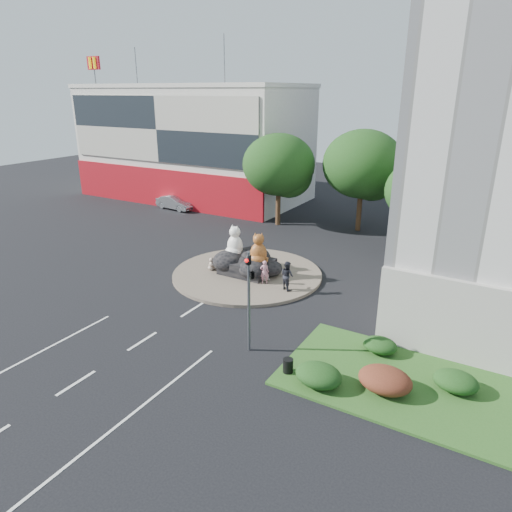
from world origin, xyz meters
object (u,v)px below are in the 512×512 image
Objects in this scene: kitten_calico at (212,263)px; litter_bin at (288,366)px; pedestrian_pink at (264,272)px; pedestrian_dark at (287,275)px; cat_white at (235,241)px; parked_car at (175,203)px; kitten_white at (265,274)px; cat_tabby at (258,248)px.

litter_bin is (9.85, -8.04, -0.22)m from kitten_calico.
pedestrian_dark is at bearing 143.17° from pedestrian_pink.
cat_white is 1.44× the size of pedestrian_pink.
parked_car is (-14.84, 11.44, -1.48)m from cat_white.
pedestrian_pink is at bearing -104.51° from kitten_white.
pedestrian_pink is (0.18, -0.42, 0.33)m from kitten_white.
kitten_calico is at bearing 22.93° from pedestrian_dark.
kitten_white is (0.74, -0.41, -1.51)m from cat_tabby.
cat_tabby is at bearing 6.00° from pedestrian_dark.
cat_white is 3.32m from kitten_white.
cat_tabby is 1.37× the size of pedestrian_pink.
pedestrian_pink is 2.38× the size of litter_bin.
litter_bin is at bearing -92.87° from kitten_white.
kitten_calico is 12.72m from litter_bin.
cat_tabby is at bearing -1.71° from cat_white.
kitten_white is at bearing 46.39° from kitten_calico.
parked_car is (-17.84, 12.68, -0.25)m from pedestrian_pink.
pedestrian_pink is 21.89m from parked_car.
cat_tabby is at bearing 53.99° from kitten_calico.
cat_tabby is 3.27× the size of litter_bin.
cat_white is at bearing 83.02° from kitten_calico.
cat_white is 2.50× the size of kitten_white.
kitten_calico is 4.26m from pedestrian_pink.
parked_car is at bearing 138.81° from litter_bin.
litter_bin is at bearing 4.21° from kitten_calico.
pedestrian_dark is at bearing -6.56° from cat_white.
parked_car is 6.77× the size of litter_bin.
pedestrian_pink is 1.66m from pedestrian_dark.
parked_car is (-19.49, 12.78, -0.39)m from pedestrian_dark.
pedestrian_dark is at bearing 117.08° from litter_bin.
kitten_white is 0.56m from pedestrian_pink.
cat_white is at bearing 9.77° from pedestrian_dark.
cat_tabby is at bearing -75.38° from pedestrian_pink.
cat_white reaches higher than pedestrian_dark.
cat_tabby is at bearing -119.75° from parked_car.
parked_car is at bearing -7.33° from pedestrian_dark.
pedestrian_dark reaches higher than litter_bin.
cat_tabby is 2.39× the size of kitten_white.
cat_tabby reaches higher than kitten_white.
parked_car is at bearing -68.72° from pedestrian_pink.
parked_car is (-16.92, 11.85, -1.43)m from cat_tabby.
kitten_calico reaches higher than litter_bin.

